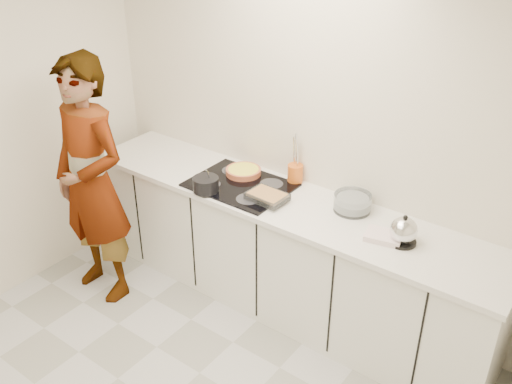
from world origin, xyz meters
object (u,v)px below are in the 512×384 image
Objects in this scene: hob at (240,185)px; kettle at (403,231)px; utensil_crock at (295,174)px; mixing_bowl at (352,203)px; saucepan at (206,184)px; baking_dish at (267,196)px; cook at (91,183)px; tart_dish at (243,171)px.

hob is 3.64× the size of kettle.
kettle is at bearing -15.78° from utensil_crock.
mixing_bowl is 0.47m from kettle.
saucepan reaches higher than baking_dish.
saucepan is (-0.13, -0.22, 0.06)m from hob.
saucepan is 1.41m from kettle.
baking_dish is 0.58m from mixing_bowl.
utensil_crock reaches higher than mixing_bowl.
mixing_bowl is (0.95, 0.40, -0.01)m from saucepan.
cook reaches higher than mixing_bowl.
utensil_crock is (0.42, 0.51, 0.00)m from saucepan.
kettle is 1.40× the size of utensil_crock.
baking_dish is 0.14× the size of cook.
tart_dish is 0.90× the size of mixing_bowl.
kettle reaches higher than mixing_bowl.
hob is 0.17m from tart_dish.
utensil_crock reaches higher than baking_dish.
tart_dish is (-0.08, 0.14, 0.03)m from hob.
cook reaches higher than utensil_crock.
mixing_bowl is (0.53, 0.25, 0.01)m from baking_dish.
hob is at bearing 39.03° from cook.
mixing_bowl is at bearing 2.21° from tart_dish.
baking_dish is (0.43, 0.15, -0.02)m from saucepan.
baking_dish is at bearing -175.20° from kettle.
tart_dish is 1.08× the size of baking_dish.
utensil_crock is at bearing 90.51° from baking_dish.
hob is 0.27m from saucepan.
hob is at bearing -135.69° from utensil_crock.
mixing_bowl is 2.32× the size of utensil_crock.
mixing_bowl is 0.54m from utensil_crock.
utensil_crock is 0.07× the size of cook.
saucepan is at bearing -120.96° from hob.
saucepan is 1.56× the size of utensil_crock.
saucepan is at bearing -160.31° from baking_dish.
saucepan is at bearing -129.94° from utensil_crock.
kettle is at bearing -20.86° from mixing_bowl.
kettle is (0.96, 0.08, 0.04)m from baking_dish.
mixing_bowl is at bearing 159.14° from kettle.
utensil_crock is 1.48m from cook.
cook is (-1.15, -0.59, -0.01)m from baking_dish.
cook is (-2.11, -0.67, -0.05)m from kettle.
kettle reaches higher than utensil_crock.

